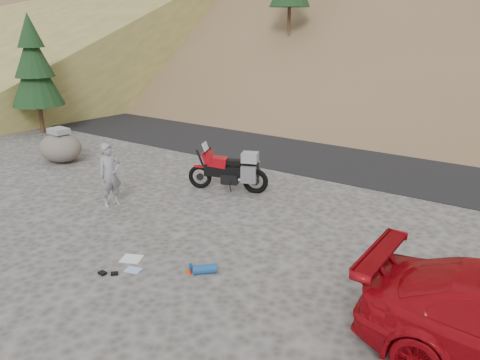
% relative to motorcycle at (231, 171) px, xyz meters
% --- Properties ---
extents(ground, '(140.00, 140.00, 0.00)m').
position_rel_motorcycle_xyz_m(ground, '(-0.13, -3.12, -0.61)').
color(ground, '#474542').
rests_on(ground, ground).
extents(road, '(120.00, 7.00, 0.05)m').
position_rel_motorcycle_xyz_m(road, '(-0.13, 5.88, -0.61)').
color(road, black).
rests_on(road, ground).
extents(conifer_verge, '(2.20, 2.20, 5.04)m').
position_rel_motorcycle_xyz_m(conifer_verge, '(-11.13, 1.38, 2.28)').
color(conifer_verge, '#3D2816').
rests_on(conifer_verge, ground).
extents(motorcycle, '(2.31, 1.17, 1.43)m').
position_rel_motorcycle_xyz_m(motorcycle, '(0.00, 0.00, 0.00)').
color(motorcycle, black).
rests_on(motorcycle, ground).
extents(man, '(0.57, 0.71, 1.72)m').
position_rel_motorcycle_xyz_m(man, '(-2.04, -2.70, -0.61)').
color(man, gray).
rests_on(man, ground).
extents(boulder, '(1.88, 1.73, 1.19)m').
position_rel_motorcycle_xyz_m(boulder, '(-6.65, -0.91, -0.09)').
color(boulder, '#524E46').
rests_on(boulder, ground).
extents(small_rock, '(0.63, 0.57, 0.38)m').
position_rel_motorcycle_xyz_m(small_rock, '(-7.74, -0.68, -0.42)').
color(small_rock, '#524E46').
rests_on(small_rock, ground).
extents(gear_white_cloth, '(0.53, 0.51, 0.01)m').
position_rel_motorcycle_xyz_m(gear_white_cloth, '(0.62, -4.55, -0.61)').
color(gear_white_cloth, white).
rests_on(gear_white_cloth, ground).
extents(gear_blue_mat, '(0.46, 0.45, 0.18)m').
position_rel_motorcycle_xyz_m(gear_blue_mat, '(2.26, -4.15, -0.52)').
color(gear_blue_mat, '#174A8C').
rests_on(gear_blue_mat, ground).
extents(gear_bottle, '(0.09, 0.09, 0.19)m').
position_rel_motorcycle_xyz_m(gear_bottle, '(1.99, -4.27, -0.52)').
color(gear_bottle, '#174A8C').
rests_on(gear_bottle, ground).
extents(gear_funnel, '(0.12, 0.12, 0.16)m').
position_rel_motorcycle_xyz_m(gear_funnel, '(2.00, -4.33, -0.53)').
color(gear_funnel, red).
rests_on(gear_funnel, ground).
extents(gear_glove_a, '(0.16, 0.12, 0.05)m').
position_rel_motorcycle_xyz_m(gear_glove_a, '(0.60, -5.30, -0.59)').
color(gear_glove_a, black).
rests_on(gear_glove_a, ground).
extents(gear_glove_b, '(0.17, 0.17, 0.05)m').
position_rel_motorcycle_xyz_m(gear_glove_b, '(0.81, -5.19, -0.59)').
color(gear_glove_b, black).
rests_on(gear_glove_b, ground).
extents(gear_blue_cloth, '(0.36, 0.30, 0.01)m').
position_rel_motorcycle_xyz_m(gear_blue_cloth, '(0.99, -4.86, -0.61)').
color(gear_blue_cloth, '#9ABAEF').
rests_on(gear_blue_cloth, ground).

